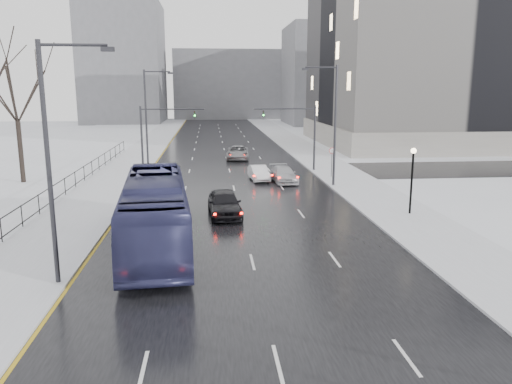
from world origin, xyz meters
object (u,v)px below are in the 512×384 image
object	(u,v)px
mast_signal_left	(153,131)
bus	(155,212)
sedan_center_near	(224,203)
streetlight_l_near	(53,153)
sedan_right_near	(259,173)
tree_park_e	(24,183)
mast_signal_right	(304,130)
sedan_right_far	(283,174)
no_uturn_sign	(332,153)
streetlight_l_far	(148,113)
lamppost_r_mid	(412,171)
streetlight_r_mid	(333,120)
sedan_right_cross	(238,152)

from	to	relation	value
mast_signal_left	bus	distance (m)	23.41
mast_signal_left	sedan_center_near	distance (m)	18.53
streetlight_l_near	sedan_right_near	bearing A→B (deg)	65.67
tree_park_e	sedan_center_near	bearing A→B (deg)	-37.45
tree_park_e	mast_signal_right	world-z (taller)	tree_park_e
sedan_right_far	sedan_center_near	bearing A→B (deg)	-120.12
streetlight_l_near	no_uturn_sign	xyz separation A→B (m)	(17.37, 24.00, -3.32)
mast_signal_left	mast_signal_right	bearing A→B (deg)	0.00
streetlight_l_far	mast_signal_right	size ratio (longest dim) A/B	1.54
sedan_right_far	streetlight_l_far	bearing A→B (deg)	138.39
tree_park_e	sedan_right_near	distance (m)	20.63
lamppost_r_mid	mast_signal_left	distance (m)	25.71
lamppost_r_mid	sedan_right_near	size ratio (longest dim) A/B	1.06
tree_park_e	sedan_right_near	bearing A→B (deg)	-1.67
streetlight_l_far	sedan_center_near	xyz separation A→B (m)	(7.12, -21.14, -4.73)
bus	sedan_right_near	xyz separation A→B (m)	(7.21, 18.57, -1.19)
streetlight_r_mid	streetlight_l_far	size ratio (longest dim) A/B	1.00
sedan_right_far	mast_signal_left	bearing A→B (deg)	150.21
tree_park_e	streetlight_r_mid	distance (m)	27.25
tree_park_e	streetlight_l_far	size ratio (longest dim) A/B	1.35
streetlight_l_far	no_uturn_sign	xyz separation A→B (m)	(17.37, -8.00, -3.32)
sedan_right_cross	sedan_right_near	bearing A→B (deg)	-81.33
streetlight_l_far	sedan_right_far	distance (m)	16.64
sedan_center_near	sedan_right_cross	world-z (taller)	sedan_center_near
sedan_center_near	sedan_right_near	bearing A→B (deg)	70.92
mast_signal_left	no_uturn_sign	size ratio (longest dim) A/B	2.41
streetlight_r_mid	no_uturn_sign	xyz separation A→B (m)	(1.03, 4.00, -3.32)
streetlight_l_near	lamppost_r_mid	distance (m)	21.78
mast_signal_right	bus	bearing A→B (deg)	-117.62
tree_park_e	sedan_center_near	distance (m)	21.62
streetlight_l_near	mast_signal_left	distance (m)	28.05
mast_signal_left	sedan_right_far	xyz separation A→B (m)	(11.83, -5.61, -3.38)
streetlight_l_far	sedan_center_near	bearing A→B (deg)	-71.39
no_uturn_sign	sedan_right_cross	bearing A→B (deg)	120.84
mast_signal_right	sedan_right_cross	world-z (taller)	mast_signal_right
no_uturn_sign	sedan_center_near	bearing A→B (deg)	-127.95
sedan_right_near	sedan_right_cross	bearing A→B (deg)	88.88
lamppost_r_mid	bus	distance (m)	16.66
streetlight_r_mid	mast_signal_right	bearing A→B (deg)	96.00
streetlight_l_near	streetlight_l_far	distance (m)	32.00
mast_signal_left	bus	world-z (taller)	mast_signal_left
no_uturn_sign	sedan_center_near	size ratio (longest dim) A/B	0.54
streetlight_l_near	sedan_right_far	size ratio (longest dim) A/B	2.12
streetlight_r_mid	mast_signal_right	size ratio (longest dim) A/B	1.54
tree_park_e	streetlight_r_mid	world-z (taller)	streetlight_r_mid
mast_signal_right	streetlight_l_near	bearing A→B (deg)	-118.96
sedan_right_near	sedan_right_cross	world-z (taller)	sedan_right_cross
streetlight_r_mid	sedan_right_near	size ratio (longest dim) A/B	2.47
lamppost_r_mid	streetlight_r_mid	bearing A→B (deg)	105.82
mast_signal_left	sedan_center_near	size ratio (longest dim) A/B	1.30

